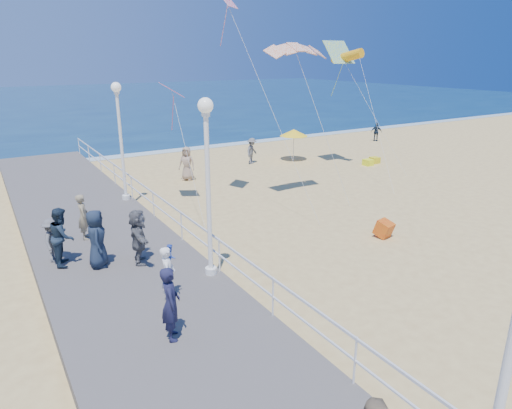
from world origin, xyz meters
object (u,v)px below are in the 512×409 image
beach_walker_b (376,132)px  spectator_0 (171,303)px  beach_walker_a (252,151)px  beach_chair_left (368,162)px  toddler_held (170,257)px  beach_walker_c (187,164)px  spectator_5 (138,237)px  spectator_4 (97,239)px  spectator_6 (83,217)px  beach_umbrella (294,133)px  lamp_post_far (120,130)px  lamp_post_mid (208,171)px  box_kite (384,230)px  spectator_2 (52,240)px  beach_chair_right (375,160)px  woman_holding_toddler (168,274)px

beach_walker_b → spectator_0: bearing=85.8°
beach_walker_a → beach_chair_left: bearing=-68.6°
toddler_held → beach_walker_a: size_ratio=0.43×
beach_walker_c → spectator_5: bearing=-75.8°
spectator_4 → spectator_6: 2.66m
beach_umbrella → lamp_post_far: bearing=-162.1°
lamp_post_far → toddler_held: bearing=-99.0°
spectator_0 → beach_walker_a: 20.32m
toddler_held → spectator_5: spectator_5 is taller
lamp_post_far → spectator_5: size_ratio=2.94×
lamp_post_far → beach_chair_left: bearing=1.4°
lamp_post_mid → box_kite: size_ratio=8.87×
spectator_0 → beach_walker_b: spectator_0 is taller
lamp_post_far → beach_walker_b: (22.92, 6.57, -2.90)m
spectator_2 → beach_umbrella: beach_umbrella is taller
lamp_post_mid → beach_chair_right: size_ratio=9.67×
lamp_post_far → spectator_2: bearing=-125.7°
toddler_held → beach_walker_c: bearing=-1.3°
spectator_6 → beach_chair_right: bearing=-66.0°
box_kite → beach_umbrella: beach_umbrella is taller
beach_chair_left → spectator_4: bearing=-159.3°
spectator_2 → beach_walker_b: spectator_2 is taller
spectator_0 → spectator_2: 6.28m
spectator_5 → beach_chair_left: 19.09m
box_kite → beach_chair_left: bearing=35.6°
spectator_2 → spectator_6: (1.29, 1.49, 0.11)m
lamp_post_mid → spectator_5: 3.44m
spectator_5 → beach_walker_c: (6.04, 10.21, -0.34)m
beach_walker_b → beach_walker_c: size_ratio=0.79×
toddler_held → spectator_6: size_ratio=0.43×
beach_walker_b → spectator_6: bearing=72.6°
lamp_post_mid → spectator_5: lamp_post_mid is taller
lamp_post_mid → beach_chair_left: bearing=30.5°
beach_walker_b → beach_walker_c: 18.81m
woman_holding_toddler → beach_chair_left: (17.61, 10.25, -0.99)m
lamp_post_far → beach_walker_c: size_ratio=2.76×
spectator_6 → box_kite: (10.17, -4.97, -0.94)m
spectator_5 → beach_chair_right: size_ratio=3.29×
lamp_post_mid → box_kite: lamp_post_mid is taller
beach_walker_a → box_kite: bearing=-132.1°
spectator_6 → beach_chair_left: (18.60, 4.40, -1.04)m
spectator_6 → beach_walker_a: size_ratio=0.99×
toddler_held → beach_umbrella: bearing=-22.1°
spectator_2 → spectator_4: 1.65m
spectator_6 → beach_walker_c: spectator_6 is taller
beach_walker_a → spectator_4: bearing=-170.3°
beach_walker_a → box_kite: (-2.27, -13.82, -0.55)m
box_kite → lamp_post_mid: bearing=167.6°
spectator_6 → beach_walker_b: bearing=-57.0°
spectator_4 → spectator_5: size_ratio=1.04×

